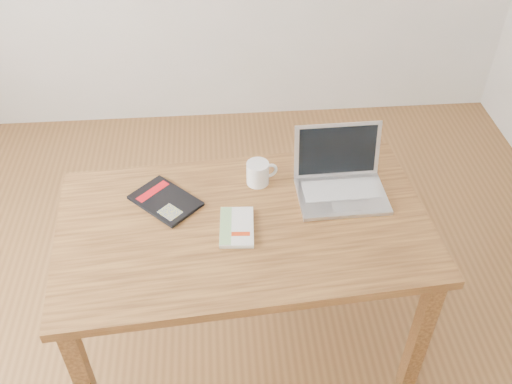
{
  "coord_description": "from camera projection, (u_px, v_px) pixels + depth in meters",
  "views": [
    {
      "loc": [
        0.06,
        -1.45,
        2.28
      ],
      "look_at": [
        0.19,
        0.17,
        0.85
      ],
      "focal_mm": 40.0,
      "sensor_mm": 36.0,
      "label": 1
    }
  ],
  "objects": [
    {
      "name": "coffee_mug",
      "position": [
        258.0,
        173.0,
        2.33
      ],
      "size": [
        0.13,
        0.09,
        0.1
      ],
      "rotation": [
        0.0,
        0.0,
        0.24
      ],
      "color": "white",
      "rests_on": "desk"
    },
    {
      "name": "white_guidebook",
      "position": [
        237.0,
        227.0,
        2.15
      ],
      "size": [
        0.14,
        0.22,
        0.02
      ],
      "rotation": [
        0.0,
        0.0,
        -0.06
      ],
      "color": "silver",
      "rests_on": "desk"
    },
    {
      "name": "laptop",
      "position": [
        340.0,
        179.0,
        2.3
      ],
      "size": [
        0.36,
        0.3,
        0.25
      ],
      "rotation": [
        0.0,
        0.0,
        0.02
      ],
      "color": "silver",
      "rests_on": "desk"
    },
    {
      "name": "room",
      "position": [
        175.0,
        106.0,
        1.69
      ],
      "size": [
        4.04,
        4.04,
        2.7
      ],
      "color": "brown",
      "rests_on": "ground"
    },
    {
      "name": "desk",
      "position": [
        245.0,
        239.0,
        2.24
      ],
      "size": [
        1.48,
        0.92,
        0.75
      ],
      "rotation": [
        0.0,
        0.0,
        0.08
      ],
      "color": "brown",
      "rests_on": "ground"
    },
    {
      "name": "black_guidebook",
      "position": [
        165.0,
        201.0,
        2.27
      ],
      "size": [
        0.31,
        0.31,
        0.01
      ],
      "rotation": [
        0.0,
        0.0,
        0.78
      ],
      "color": "black",
      "rests_on": "desk"
    }
  ]
}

